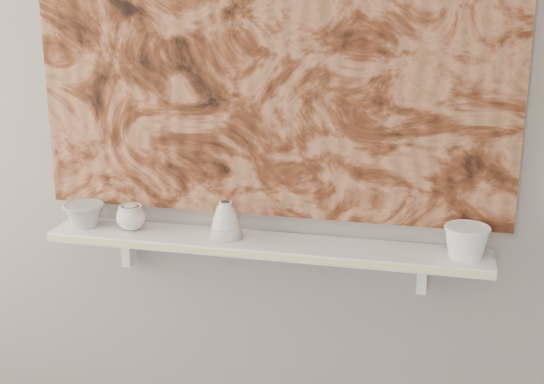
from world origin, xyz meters
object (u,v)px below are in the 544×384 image
(cup_cream, at_px, (131,217))
(bowl_white, at_px, (466,241))
(bell_vessel, at_px, (226,220))
(painting, at_px, (270,41))
(shelf, at_px, (264,245))
(bowl_grey, at_px, (84,215))

(cup_cream, height_order, bowl_white, bowl_white)
(bell_vessel, bearing_deg, cup_cream, 180.00)
(painting, height_order, cup_cream, painting)
(shelf, distance_m, painting, 0.63)
(cup_cream, bearing_deg, painting, 10.23)
(painting, height_order, bowl_white, painting)
(shelf, relative_size, bowl_white, 10.34)
(painting, relative_size, bowl_white, 11.08)
(cup_cream, relative_size, bowl_white, 0.70)
(bowl_grey, height_order, bowl_white, bowl_white)
(bell_vessel, bearing_deg, bowl_white, 0.00)
(bowl_grey, xyz_separation_m, bell_vessel, (0.49, 0.00, 0.02))
(bowl_grey, height_order, cup_cream, cup_cream)
(bowl_white, bearing_deg, cup_cream, 180.00)
(shelf, bearing_deg, cup_cream, 180.00)
(bowl_grey, relative_size, cup_cream, 1.45)
(painting, distance_m, bowl_white, 0.83)
(shelf, height_order, bowl_grey, bowl_grey)
(painting, relative_size, bowl_grey, 10.92)
(painting, height_order, bowl_grey, painting)
(shelf, distance_m, cup_cream, 0.45)
(painting, distance_m, bowl_grey, 0.84)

